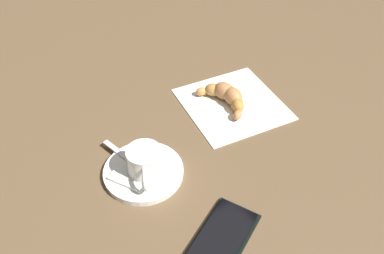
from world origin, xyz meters
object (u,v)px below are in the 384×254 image
at_px(croissant, 227,95).
at_px(saucer, 144,172).
at_px(sugar_packet, 126,181).
at_px(cell_phone, 221,239).
at_px(espresso_cup, 145,163).
at_px(teaspoon, 139,167).
at_px(napkin, 233,104).

bearing_deg(croissant, saucer, -162.14).
height_order(sugar_packet, cell_phone, sugar_packet).
bearing_deg(saucer, espresso_cup, -92.38).
bearing_deg(saucer, teaspoon, 122.49).
xyz_separation_m(saucer, napkin, (0.23, 0.06, -0.00)).
xyz_separation_m(espresso_cup, teaspoon, (-0.00, 0.02, -0.02)).
height_order(teaspoon, napkin, teaspoon).
bearing_deg(espresso_cup, croissant, 19.97).
height_order(saucer, sugar_packet, sugar_packet).
bearing_deg(teaspoon, espresso_cup, -76.20).
height_order(saucer, croissant, croissant).
height_order(saucer, cell_phone, same).
relative_size(espresso_cup, croissant, 0.65).
relative_size(sugar_packet, cell_phone, 0.40).
distance_m(saucer, napkin, 0.24).
relative_size(napkin, croissant, 1.54).
distance_m(croissant, cell_phone, 0.31).
bearing_deg(cell_phone, teaspoon, 101.65).
xyz_separation_m(napkin, croissant, (-0.01, 0.01, 0.02)).
bearing_deg(sugar_packet, croissant, 76.89).
bearing_deg(saucer, sugar_packet, -166.58).
relative_size(teaspoon, croissant, 1.09).
bearing_deg(saucer, croissant, 17.86).
relative_size(saucer, cell_phone, 0.89).
bearing_deg(napkin, croissant, 127.32).
xyz_separation_m(teaspoon, sugar_packet, (-0.03, -0.02, 0.00)).
bearing_deg(espresso_cup, cell_phone, -78.57).
bearing_deg(napkin, sugar_packet, -165.19).
bearing_deg(teaspoon, napkin, 13.19).
height_order(teaspoon, cell_phone, teaspoon).
bearing_deg(cell_phone, espresso_cup, 101.43).
relative_size(teaspoon, sugar_packet, 2.22).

